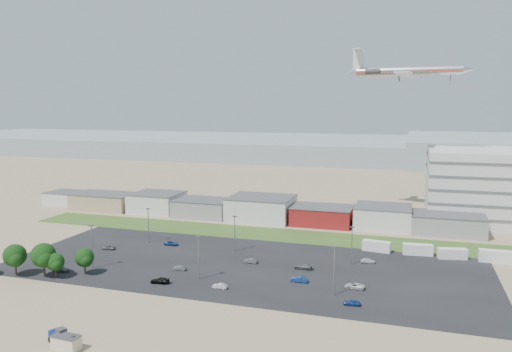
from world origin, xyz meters
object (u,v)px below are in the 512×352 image
at_px(telehandler, 59,335).
at_px(box_trailer_a, 377,246).
at_px(parked_car_4, 179,268).
at_px(parked_car_9, 171,243).
at_px(portable_shed, 66,343).
at_px(parked_car_5, 109,247).
at_px(parked_car_8, 368,261).
at_px(parked_car_0, 355,286).
at_px(parked_car_2, 352,303).
at_px(parked_car_13, 220,286).
at_px(parked_car_10, 61,269).
at_px(parked_car_12, 303,266).
at_px(airliner, 408,71).
at_px(parked_car_1, 299,279).
at_px(parked_car_7, 251,261).
at_px(parked_car_3, 160,281).

distance_m(telehandler, box_trailer_a, 86.12).
height_order(parked_car_4, parked_car_9, parked_car_9).
height_order(portable_shed, parked_car_5, portable_shed).
distance_m(parked_car_4, parked_car_8, 47.86).
bearing_deg(parked_car_0, parked_car_4, -86.49).
relative_size(telehandler, parked_car_0, 1.56).
height_order(parked_car_0, parked_car_5, parked_car_5).
xyz_separation_m(telehandler, parked_car_2, (45.28, 31.37, -0.83)).
xyz_separation_m(parked_car_0, parked_car_13, (-28.35, -8.87, -0.05)).
bearing_deg(box_trailer_a, parked_car_8, -87.15).
xyz_separation_m(telehandler, box_trailer_a, (47.20, 72.04, 0.02)).
distance_m(parked_car_9, parked_car_10, 32.63).
xyz_separation_m(box_trailer_a, parked_car_4, (-44.89, -31.39, -0.88)).
bearing_deg(parked_car_5, parked_car_4, 61.37).
height_order(parked_car_2, parked_car_12, parked_car_12).
bearing_deg(parked_car_2, parked_car_10, -93.71).
distance_m(airliner, parked_car_13, 112.92).
distance_m(airliner, parked_car_10, 132.68).
xyz_separation_m(parked_car_2, parked_car_13, (-28.90, 0.74, -0.03)).
height_order(parked_car_2, parked_car_13, parked_car_2).
height_order(parked_car_9, parked_car_12, parked_car_12).
bearing_deg(parked_car_9, parked_car_5, 121.87).
bearing_deg(parked_car_1, parked_car_2, 53.06).
xyz_separation_m(portable_shed, parked_car_9, (-12.52, 61.77, -0.63)).
height_order(airliner, parked_car_10, airliner).
distance_m(parked_car_7, parked_car_9, 28.53).
height_order(parked_car_7, parked_car_12, parked_car_12).
bearing_deg(parked_car_5, parked_car_12, 82.01).
relative_size(parked_car_0, parked_car_10, 1.02).
xyz_separation_m(parked_car_3, parked_car_13, (14.18, 1.05, -0.08)).
bearing_deg(airliner, telehandler, -109.30).
height_order(parked_car_7, parked_car_10, parked_car_10).
xyz_separation_m(parked_car_7, parked_car_13, (-0.84, -19.25, -0.03)).
relative_size(airliner, parked_car_3, 10.28).
bearing_deg(parked_car_9, parked_car_12, -103.50).
xyz_separation_m(parked_car_9, parked_car_13, (26.28, -28.11, -0.01)).
bearing_deg(parked_car_8, telehandler, 136.04).
xyz_separation_m(telehandler, parked_car_9, (-9.91, 60.22, -0.84)).
relative_size(parked_car_7, parked_car_13, 1.06).
distance_m(portable_shed, parked_car_0, 59.85).
distance_m(portable_shed, parked_car_12, 59.52).
bearing_deg(parked_car_3, portable_shed, -5.02).
relative_size(box_trailer_a, parked_car_4, 2.26).
distance_m(airliner, parked_car_0, 99.53).
relative_size(parked_car_5, parked_car_7, 1.02).
distance_m(parked_car_8, parked_car_12, 17.72).
bearing_deg(parked_car_0, parked_car_9, -106.34).
relative_size(box_trailer_a, parked_car_3, 1.74).
bearing_deg(parked_car_1, telehandler, -37.42).
bearing_deg(airliner, parked_car_5, -132.56).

